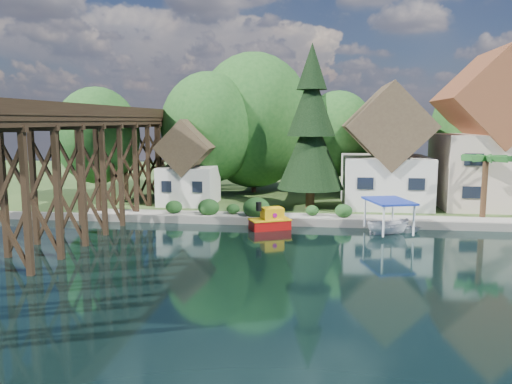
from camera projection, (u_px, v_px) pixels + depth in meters
The scene contains 15 objects.
ground at pixel (302, 253), 31.27m from camera, with size 140.00×140.00×0.00m, color black.
bank at pixel (310, 183), 64.64m from camera, with size 140.00×52.00×0.50m, color #2C481C.
seawall at pixel (357, 224), 38.60m from camera, with size 60.00×0.40×0.62m, color slate.
promenade at pixel (382, 218), 39.61m from camera, with size 50.00×2.60×0.06m, color gray.
trestle_bridge at pixel (92, 159), 37.51m from camera, with size 4.12×44.18×9.30m.
house_left at pixel (385, 155), 45.41m from camera, with size 7.64×8.64×11.02m.
house_center at pixel (488, 141), 44.64m from camera, with size 8.65×9.18×13.89m.
shed at pixel (189, 168), 46.29m from camera, with size 5.09×5.40×7.85m.
bg_trees at pixel (319, 130), 50.99m from camera, with size 49.90×13.30×10.57m.
shrubs at pixel (249, 207), 40.74m from camera, with size 15.76×2.47×1.70m.
conifer at pixel (311, 130), 43.43m from camera, with size 5.82×5.82×14.32m.
palm_tree at pixel (486, 160), 39.33m from camera, with size 4.71×4.71×5.31m.
tugboat at pixel (270, 221), 37.98m from camera, with size 3.45×2.78×2.20m.
boat_white_a at pixel (395, 226), 37.29m from camera, with size 2.68×3.75×0.78m, color white.
boat_canopy at pixel (388, 220), 36.18m from camera, with size 3.70×4.55×2.55m.
Camera 1 is at (0.81, -30.53, 8.23)m, focal length 35.00 mm.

